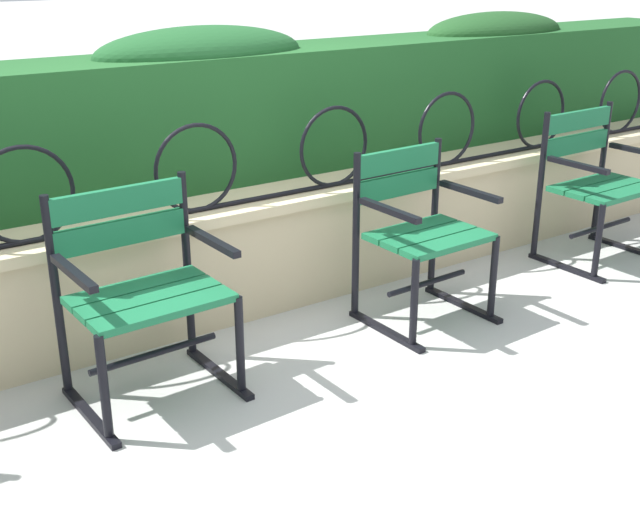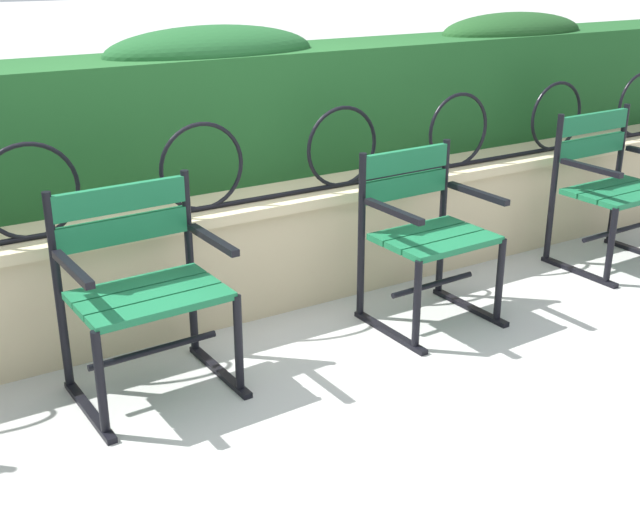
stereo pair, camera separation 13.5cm
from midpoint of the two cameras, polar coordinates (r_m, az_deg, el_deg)
name	(u,v)px [view 1 (the left image)]	position (r m, az deg, el deg)	size (l,w,h in m)	color
ground_plane	(336,386)	(3.43, 0.03, -9.23)	(60.00, 60.00, 0.00)	#ADADA8
stone_wall	(229,256)	(4.04, -7.44, -0.03)	(8.15, 0.41, 0.58)	#C6B289
iron_arch_fence	(201,173)	(3.76, -9.48, 5.86)	(7.59, 0.02, 0.42)	black
hedge_row	(194,112)	(4.28, -9.90, 10.08)	(7.98, 0.55, 0.79)	#1E5123
park_chair_centre_left	(141,287)	(3.30, -13.76, -2.17)	(0.64, 0.54, 0.86)	#19663D
park_chair_centre_right	(419,229)	(3.92, 6.08, 1.91)	(0.58, 0.54, 0.84)	#19663D
park_chair_rightmost	(595,181)	(4.95, 18.24, 5.12)	(0.63, 0.54, 0.88)	#19663D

